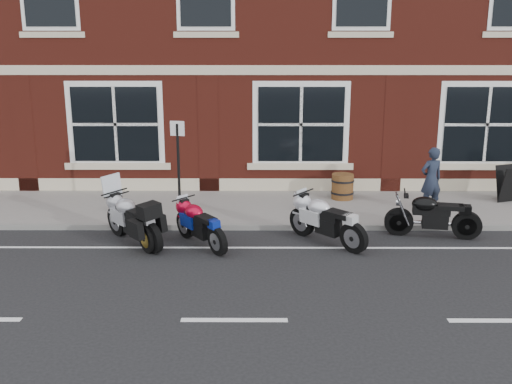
% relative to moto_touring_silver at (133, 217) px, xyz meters
% --- Properties ---
extents(ground, '(80.00, 80.00, 0.00)m').
position_rel_moto_touring_silver_xyz_m(ground, '(2.24, -0.51, -0.56)').
color(ground, black).
rests_on(ground, ground).
extents(sidewalk, '(30.00, 3.00, 0.12)m').
position_rel_moto_touring_silver_xyz_m(sidewalk, '(2.24, 2.49, -0.50)').
color(sidewalk, slate).
rests_on(sidewalk, ground).
extents(kerb, '(30.00, 0.16, 0.12)m').
position_rel_moto_touring_silver_xyz_m(kerb, '(2.24, 0.91, -0.50)').
color(kerb, slate).
rests_on(kerb, ground).
extents(moto_touring_silver, '(1.47, 1.67, 1.38)m').
position_rel_moto_touring_silver_xyz_m(moto_touring_silver, '(0.00, 0.00, 0.00)').
color(moto_touring_silver, black).
rests_on(moto_touring_silver, ground).
extents(moto_sport_red, '(1.20, 1.60, 0.85)m').
position_rel_moto_touring_silver_xyz_m(moto_sport_red, '(1.42, -0.15, -0.07)').
color(moto_sport_red, black).
rests_on(moto_sport_red, ground).
extents(moto_sport_black, '(1.25, 1.64, 0.88)m').
position_rel_moto_touring_silver_xyz_m(moto_sport_black, '(-0.01, 0.00, -0.06)').
color(moto_sport_black, black).
rests_on(moto_sport_black, ground).
extents(moto_sport_silver, '(1.46, 1.64, 0.93)m').
position_rel_moto_touring_silver_xyz_m(moto_sport_silver, '(4.02, -0.00, -0.03)').
color(moto_sport_silver, black).
rests_on(moto_sport_silver, ground).
extents(moto_naked_black, '(2.01, 0.52, 0.91)m').
position_rel_moto_touring_silver_xyz_m(moto_naked_black, '(6.30, 0.41, -0.04)').
color(moto_naked_black, black).
rests_on(moto_naked_black, ground).
extents(pedestrian_left, '(0.66, 0.53, 1.56)m').
position_rel_moto_touring_silver_xyz_m(pedestrian_left, '(6.75, 2.05, 0.34)').
color(pedestrian_left, '#1C2333').
rests_on(pedestrian_left, sidewalk).
extents(a_board_sign, '(0.65, 0.55, 0.92)m').
position_rel_moto_touring_silver_xyz_m(a_board_sign, '(9.01, 2.95, 0.02)').
color(a_board_sign, black).
rests_on(a_board_sign, sidewalk).
extents(barrel_planter, '(0.59, 0.59, 0.66)m').
position_rel_moto_touring_silver_xyz_m(barrel_planter, '(4.80, 3.18, -0.11)').
color(barrel_planter, '#553816').
rests_on(barrel_planter, sidewalk).
extents(parking_sign, '(0.32, 0.09, 2.30)m').
position_rel_moto_touring_silver_xyz_m(parking_sign, '(0.83, 1.07, 0.89)').
color(parking_sign, black).
rests_on(parking_sign, sidewalk).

